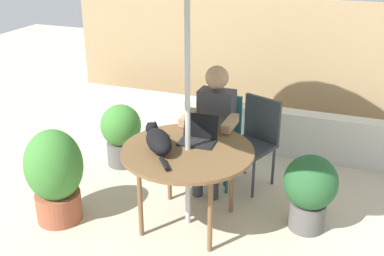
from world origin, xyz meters
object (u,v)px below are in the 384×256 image
at_px(potted_plant_near_fence, 310,189).
at_px(potted_plant_by_chair, 55,174).
at_px(chair_occupied, 219,132).
at_px(chair_empty, 256,135).
at_px(laptop, 199,134).
at_px(cat, 158,140).
at_px(patio_table, 188,155).
at_px(person_seated, 214,122).
at_px(potted_plant_corner, 121,132).

bearing_deg(potted_plant_near_fence, potted_plant_by_chair, -162.99).
distance_m(chair_occupied, chair_empty, 0.37).
xyz_separation_m(laptop, cat, (-0.25, -0.29, 0.02)).
bearing_deg(patio_table, potted_plant_by_chair, -162.59).
xyz_separation_m(chair_empty, person_seated, (-0.36, -0.22, 0.17)).
height_order(chair_empty, laptop, laptop).
relative_size(person_seated, laptop, 3.93).
distance_m(person_seated, potted_plant_corner, 1.12).
xyz_separation_m(patio_table, person_seated, (0.00, 0.69, 0.02)).
relative_size(patio_table, potted_plant_by_chair, 1.29).
xyz_separation_m(chair_occupied, cat, (-0.23, -0.94, 0.28)).
distance_m(chair_empty, laptop, 0.83).
relative_size(chair_occupied, potted_plant_corner, 1.30).
distance_m(cat, potted_plant_by_chair, 0.96).
distance_m(laptop, potted_plant_by_chair, 1.28).
distance_m(person_seated, cat, 0.82).
height_order(patio_table, chair_occupied, chair_occupied).
bearing_deg(cat, patio_table, 21.59).
bearing_deg(potted_plant_by_chair, cat, 16.28).
xyz_separation_m(chair_occupied, potted_plant_corner, (-1.07, -0.06, -0.14)).
relative_size(patio_table, chair_occupied, 1.25).
relative_size(laptop, potted_plant_by_chair, 0.36).
distance_m(patio_table, potted_plant_near_fence, 1.06).
bearing_deg(chair_empty, potted_plant_corner, -175.33).
height_order(chair_empty, potted_plant_near_fence, chair_empty).
height_order(cat, potted_plant_corner, cat).
distance_m(laptop, potted_plant_near_fence, 1.03).
bearing_deg(potted_plant_near_fence, person_seated, 157.73).
relative_size(person_seated, potted_plant_corner, 1.80).
relative_size(cat, potted_plant_by_chair, 0.64).
relative_size(potted_plant_near_fence, potted_plant_by_chair, 0.80).
relative_size(chair_empty, potted_plant_by_chair, 1.03).
height_order(patio_table, laptop, laptop).
bearing_deg(patio_table, laptop, 81.86).
relative_size(chair_empty, person_seated, 0.72).
distance_m(patio_table, chair_empty, 0.99).
height_order(chair_occupied, laptop, laptop).
xyz_separation_m(person_seated, potted_plant_by_chair, (-1.09, -1.03, -0.24)).
relative_size(potted_plant_by_chair, potted_plant_corner, 1.26).
distance_m(chair_occupied, potted_plant_corner, 1.08).
xyz_separation_m(chair_occupied, chair_empty, (0.36, 0.06, 0.00)).
bearing_deg(person_seated, potted_plant_near_fence, -22.27).
xyz_separation_m(patio_table, potted_plant_by_chair, (-1.09, -0.34, -0.21)).
xyz_separation_m(patio_table, cat, (-0.23, -0.09, 0.14)).
bearing_deg(laptop, potted_plant_corner, 151.49).
bearing_deg(chair_occupied, potted_plant_by_chair, -132.42).
bearing_deg(potted_plant_by_chair, patio_table, 17.41).
bearing_deg(potted_plant_by_chair, laptop, 25.78).
height_order(patio_table, potted_plant_near_fence, patio_table).
bearing_deg(laptop, patio_table, -98.14).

